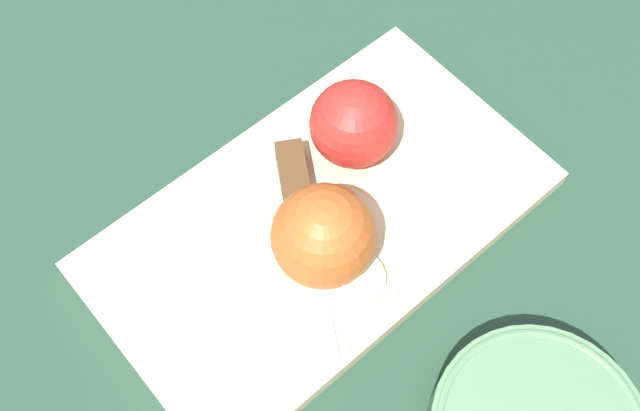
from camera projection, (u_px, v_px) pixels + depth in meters
name	position (u px, v px, depth m)	size (l,w,h in m)	color
ground_plane	(320.00, 227.00, 0.61)	(4.00, 4.00, 0.00)	#1E3828
cutting_board	(320.00, 222.00, 0.60)	(0.37, 0.22, 0.02)	#D1B789
apple_half_left	(354.00, 124.00, 0.60)	(0.07, 0.07, 0.07)	red
apple_half_right	(324.00, 236.00, 0.55)	(0.08, 0.08, 0.08)	#AD4C1E
knife	(300.00, 196.00, 0.59)	(0.12, 0.16, 0.02)	silver
apple_slice	(353.00, 280.00, 0.57)	(0.05, 0.05, 0.01)	beige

